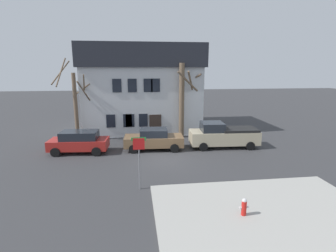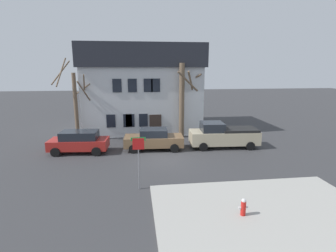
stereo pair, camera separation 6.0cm
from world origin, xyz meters
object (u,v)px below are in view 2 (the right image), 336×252
Objects in this scene: street_sign_pole at (139,153)px; pickup_truck_beige at (223,135)px; car_red_wagon at (79,141)px; bicycle_leaning at (83,137)px; tree_bare_mid at (182,98)px; fire_hydrant at (243,207)px; car_brown_sedan at (154,139)px; tree_bare_near at (75,102)px; building_main at (142,87)px.

pickup_truck_beige is at bearing 44.68° from street_sign_pole.
car_red_wagon is 3.52m from bicycle_leaning.
tree_bare_mid reaches higher than fire_hydrant.
pickup_truck_beige is at bearing -0.61° from car_brown_sedan.
car_brown_sedan is at bearing 1.09° from car_red_wagon.
street_sign_pole is at bearing -64.92° from bicycle_leaning.
tree_bare_near is 17.02m from fire_hydrant.
pickup_truck_beige is 12.24m from bicycle_leaning.
street_sign_pole is at bearing -63.09° from tree_bare_near.
building_main is 7.45m from tree_bare_near.
fire_hydrant is (3.13, -10.23, -0.32)m from car_brown_sedan.
tree_bare_near is 11.73m from street_sign_pole.
street_sign_pole is at bearing -135.32° from pickup_truck_beige.
building_main is 1.64× the size of tree_bare_near.
building_main is at bearing 87.46° from street_sign_pole.
street_sign_pole reaches higher than pickup_truck_beige.
car_red_wagon is 2.57× the size of bicycle_leaning.
car_red_wagon is at bearing -83.65° from bicycle_leaning.
tree_bare_mid is 5.36m from car_brown_sedan.
bicycle_leaning is (-6.08, 3.35, -0.47)m from car_brown_sedan.
tree_bare_mid is at bearing 1.05° from bicycle_leaning.
tree_bare_mid is at bearing 50.35° from car_brown_sedan.
car_red_wagon reaches higher than fire_hydrant.
bicycle_leaning is (-8.99, -0.16, -3.28)m from tree_bare_mid.
pickup_truck_beige is 3.23× the size of bicycle_leaning.
car_red_wagon is 8.19m from street_sign_pole.
car_red_wagon is 1.56× the size of street_sign_pole.
pickup_truck_beige reaches higher than bicycle_leaning.
street_sign_pole reaches higher than car_brown_sedan.
car_red_wagon is at bearing -157.17° from tree_bare_mid.
building_main is 10.68m from pickup_truck_beige.
building_main is at bearing 57.60° from car_red_wagon.
car_brown_sedan is (0.61, -7.89, -3.53)m from building_main.
building_main is 6.82× the size of bicycle_leaning.
car_brown_sedan is at bearing -28.86° from bicycle_leaning.
street_sign_pole is (4.42, -6.81, 1.12)m from car_red_wagon.
street_sign_pole reaches higher than fire_hydrant.
bicycle_leaning is (-0.38, 3.46, -0.51)m from car_red_wagon.
tree_bare_near reaches higher than fire_hydrant.
tree_bare_mid reaches higher than car_red_wagon.
car_red_wagon is 11.35m from pickup_truck_beige.
building_main is at bearing 36.79° from tree_bare_near.
bicycle_leaning is at bearing 163.81° from pickup_truck_beige.
car_red_wagon is 0.80× the size of pickup_truck_beige.
building_main is 15.01m from street_sign_pole.
car_red_wagon reaches higher than bicycle_leaning.
tree_bare_near reaches higher than car_brown_sedan.
street_sign_pole is at bearing -57.01° from car_red_wagon.
building_main is 10.10m from car_red_wagon.
car_brown_sedan is at bearing -85.55° from building_main.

